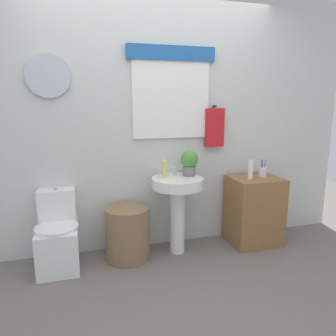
{
  "coord_description": "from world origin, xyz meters",
  "views": [
    {
      "loc": [
        -0.7,
        -2.02,
        1.51
      ],
      "look_at": [
        0.08,
        0.8,
        0.9
      ],
      "focal_mm": 33.64,
      "sensor_mm": 36.0,
      "label": 1
    }
  ],
  "objects": [
    {
      "name": "back_wall",
      "position": [
        0.0,
        1.15,
        1.31
      ],
      "size": [
        4.4,
        0.18,
        2.6
      ],
      "color": "silver",
      "rests_on": "ground_plane"
    },
    {
      "name": "lotion_bottle",
      "position": [
        0.97,
        0.81,
        0.83
      ],
      "size": [
        0.05,
        0.05,
        0.2
      ],
      "primitive_type": "cylinder",
      "color": "white",
      "rests_on": "wooden_cabinet"
    },
    {
      "name": "toothbrush_cup",
      "position": [
        1.15,
        0.87,
        0.78
      ],
      "size": [
        0.08,
        0.08,
        0.19
      ],
      "color": "silver",
      "rests_on": "wooden_cabinet"
    },
    {
      "name": "laundry_hamper",
      "position": [
        -0.31,
        0.85,
        0.26
      ],
      "size": [
        0.43,
        0.43,
        0.52
      ],
      "primitive_type": "cylinder",
      "color": "#846647",
      "rests_on": "ground_plane"
    },
    {
      "name": "potted_plant",
      "position": [
        0.33,
        0.91,
        0.92
      ],
      "size": [
        0.18,
        0.18,
        0.26
      ],
      "color": "slate",
      "rests_on": "pedestal_sink"
    },
    {
      "name": "soap_bottle",
      "position": [
        0.07,
        0.9,
        0.87
      ],
      "size": [
        0.05,
        0.05,
        0.17
      ],
      "primitive_type": "cylinder",
      "color": "#DBD166",
      "rests_on": "pedestal_sink"
    },
    {
      "name": "ground_plane",
      "position": [
        0.0,
        0.0,
        0.0
      ],
      "size": [
        8.0,
        8.0,
        0.0
      ],
      "primitive_type": "plane",
      "color": "slate"
    },
    {
      "name": "wooden_cabinet",
      "position": [
        1.06,
        0.85,
        0.36
      ],
      "size": [
        0.52,
        0.44,
        0.73
      ],
      "primitive_type": "cube",
      "color": "olive",
      "rests_on": "ground_plane"
    },
    {
      "name": "toilet",
      "position": [
        -0.96,
        0.88,
        0.28
      ],
      "size": [
        0.38,
        0.51,
        0.72
      ],
      "color": "white",
      "rests_on": "ground_plane"
    },
    {
      "name": "faucet",
      "position": [
        0.19,
        0.97,
        0.83
      ],
      "size": [
        0.03,
        0.03,
        0.1
      ],
      "primitive_type": "cylinder",
      "color": "silver",
      "rests_on": "pedestal_sink"
    },
    {
      "name": "pedestal_sink",
      "position": [
        0.19,
        0.85,
        0.59
      ],
      "size": [
        0.51,
        0.51,
        0.78
      ],
      "color": "white",
      "rests_on": "ground_plane"
    }
  ]
}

